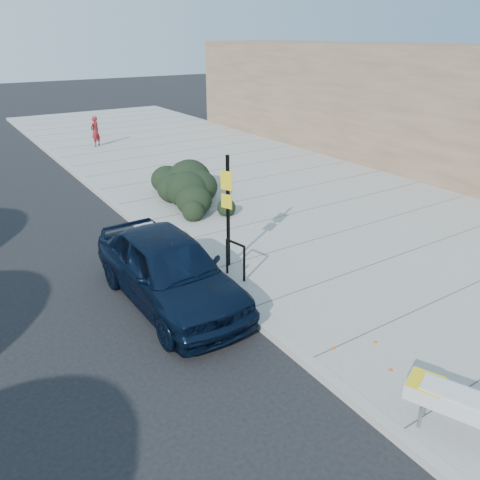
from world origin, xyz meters
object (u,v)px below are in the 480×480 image
object	(u,v)px
bike_rack	(236,256)
sedan_navy	(169,269)
sign_post	(228,206)
pedestrian	(95,131)

from	to	relation	value
bike_rack	sedan_navy	world-z (taller)	sedan_navy
sign_post	sedan_navy	distance (m)	2.16
bike_rack	sign_post	xyz separation A→B (m)	(0.18, 0.63, 1.04)
sedan_navy	sign_post	bearing A→B (deg)	15.33
sign_post	pedestrian	distance (m)	15.62
bike_rack	pedestrian	distance (m)	16.24
sign_post	bike_rack	bearing A→B (deg)	-127.71
sign_post	pedestrian	size ratio (longest dim) A/B	1.84
sign_post	pedestrian	bearing A→B (deg)	62.84
sedan_navy	pedestrian	size ratio (longest dim) A/B	3.11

